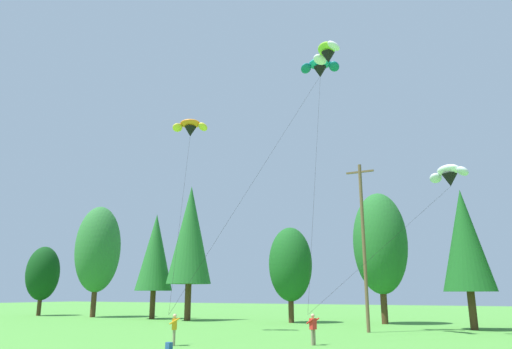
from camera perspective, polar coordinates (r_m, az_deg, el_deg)
The scene contains 15 objects.
treeline_tree_a at distance 68.69m, azimuth -24.40°, elevation -10.84°, with size 4.17×4.17×8.77m.
treeline_tree_b at distance 62.10m, azimuth -18.59°, elevation -8.54°, with size 5.41×5.41×13.38m.
treeline_tree_c at distance 56.30m, azimuth -12.10°, elevation -9.17°, with size 4.20×4.20×11.81m.
treeline_tree_d at distance 52.55m, azimuth -7.98°, elevation -7.18°, with size 4.79×4.79×14.48m.
treeline_tree_e at distance 48.15m, azimuth 4.18°, elevation -10.76°, with size 4.31×4.31×9.30m.
treeline_tree_f at distance 47.82m, azimuth 14.79°, elevation -8.02°, with size 5.16×5.16×12.45m.
treeline_tree_g at distance 42.62m, azimuth 23.97°, elevation -7.23°, with size 4.08×4.08×11.28m.
utility_pole at distance 37.50m, azimuth 12.90°, elevation -7.90°, with size 2.20×0.26×12.80m.
kite_flyer_near at distance 27.87m, azimuth -9.85°, elevation -17.70°, with size 0.74×0.75×1.69m.
kite_flyer_mid at distance 27.91m, azimuth 6.92°, elevation -17.80°, with size 0.67×0.69×1.69m.
parafoil_kite_high_lime_white at distance 37.86m, azimuth 8.59°, elevation 14.35°, with size 8.22×11.07×20.00m.
parafoil_kite_mid_white at distance 36.00m, azimuth 22.33°, elevation -0.07°, with size 9.05×10.07×10.15m.
parafoil_kite_far_orange at distance 38.80m, azimuth -7.96°, elevation 5.69°, with size 5.95×8.57×14.95m.
parafoil_kite_low_teal at distance 40.30m, azimuth 7.75°, elevation 12.70°, with size 3.43×8.94×20.10m.
backpack at distance 25.73m, azimuth -10.49°, elevation -19.78°, with size 0.32×0.24×0.40m, color #234C89.
Camera 1 is at (11.89, 0.72, 2.83)m, focal length 33.05 mm.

